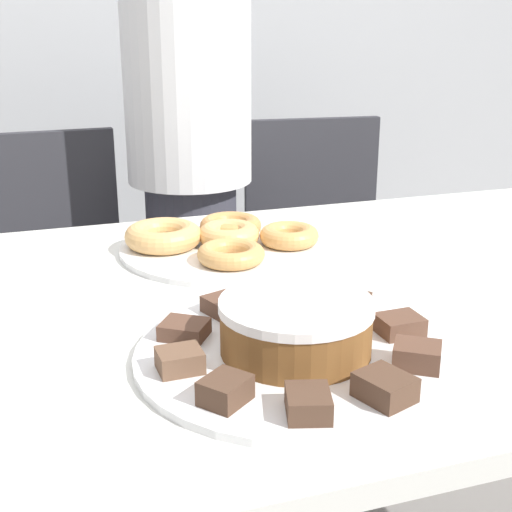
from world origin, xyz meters
name	(u,v)px	position (x,y,z in m)	size (l,w,h in m)	color
table	(274,342)	(0.00, 0.00, 0.69)	(1.94, 0.91, 0.77)	silver
person_standing	(190,157)	(0.07, 0.84, 0.82)	(0.32, 0.32, 1.56)	#383842
office_chair_left	(56,323)	(-0.30, 0.82, 0.42)	(0.45, 0.45, 0.89)	black
office_chair_right	(323,289)	(0.45, 0.82, 0.42)	(0.49, 0.49, 0.89)	black
plate_cake	(295,354)	(-0.05, -0.21, 0.78)	(0.39, 0.39, 0.01)	white
plate_donuts	(229,247)	(-0.01, 0.22, 0.78)	(0.38, 0.38, 0.01)	white
frosted_cake	(296,326)	(-0.05, -0.21, 0.82)	(0.19, 0.19, 0.07)	brown
lamington_0	(226,306)	(-0.10, -0.07, 0.80)	(0.06, 0.07, 0.02)	brown
lamington_1	(184,329)	(-0.17, -0.12, 0.79)	(0.07, 0.07, 0.02)	brown
lamington_2	(180,360)	(-0.19, -0.21, 0.80)	(0.05, 0.04, 0.03)	brown
lamington_3	(225,390)	(-0.16, -0.29, 0.80)	(0.07, 0.06, 0.03)	#513828
lamington_4	(308,403)	(-0.09, -0.34, 0.80)	(0.06, 0.06, 0.03)	#513828
lamington_5	(385,387)	(0.00, -0.34, 0.80)	(0.06, 0.07, 0.03)	#513828
lamington_6	(417,355)	(0.07, -0.29, 0.80)	(0.07, 0.07, 0.03)	brown
lamington_7	(400,325)	(0.10, -0.20, 0.80)	(0.06, 0.05, 0.02)	brown
lamington_8	(350,303)	(0.07, -0.12, 0.80)	(0.07, 0.07, 0.03)	#513828
lamington_9	(286,296)	(-0.01, -0.07, 0.80)	(0.06, 0.07, 0.03)	#513828
donut_0	(229,235)	(-0.01, 0.22, 0.80)	(0.11, 0.11, 0.04)	#E5AD66
donut_1	(231,254)	(-0.03, 0.13, 0.80)	(0.11, 0.11, 0.03)	tan
donut_2	(289,236)	(0.09, 0.19, 0.80)	(0.10, 0.10, 0.03)	tan
donut_3	(231,226)	(0.01, 0.28, 0.80)	(0.11, 0.11, 0.03)	#D18E4C
donut_4	(163,236)	(-0.12, 0.25, 0.80)	(0.13, 0.13, 0.04)	#E5AD66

